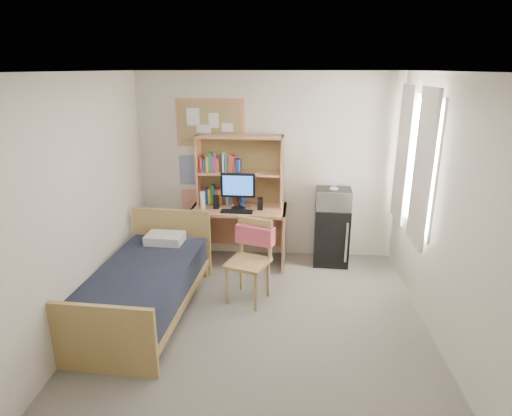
# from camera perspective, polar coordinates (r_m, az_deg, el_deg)

# --- Properties ---
(floor) EXTENTS (3.60, 4.20, 0.02)m
(floor) POSITION_cam_1_polar(r_m,az_deg,el_deg) (4.62, 0.15, -16.71)
(floor) COLOR gray
(floor) RESTS_ON ground
(ceiling) EXTENTS (3.60, 4.20, 0.02)m
(ceiling) POSITION_cam_1_polar(r_m,az_deg,el_deg) (3.79, 0.19, 17.72)
(ceiling) COLOR white
(ceiling) RESTS_ON wall_back
(wall_back) EXTENTS (3.60, 0.04, 2.60)m
(wall_back) POSITION_cam_1_polar(r_m,az_deg,el_deg) (6.03, 1.49, 5.42)
(wall_back) COLOR silver
(wall_back) RESTS_ON floor
(wall_front) EXTENTS (3.60, 0.04, 2.60)m
(wall_front) POSITION_cam_1_polar(r_m,az_deg,el_deg) (2.16, -3.75, -19.93)
(wall_front) COLOR silver
(wall_front) RESTS_ON floor
(wall_left) EXTENTS (0.04, 4.20, 2.60)m
(wall_left) POSITION_cam_1_polar(r_m,az_deg,el_deg) (4.50, -23.36, -0.56)
(wall_left) COLOR silver
(wall_left) RESTS_ON floor
(wall_right) EXTENTS (0.04, 4.20, 2.60)m
(wall_right) POSITION_cam_1_polar(r_m,az_deg,el_deg) (4.30, 24.90, -1.61)
(wall_right) COLOR silver
(wall_right) RESTS_ON floor
(window_unit) EXTENTS (0.10, 1.40, 1.70)m
(window_unit) POSITION_cam_1_polar(r_m,az_deg,el_deg) (5.30, 20.42, 5.83)
(window_unit) COLOR white
(window_unit) RESTS_ON wall_right
(curtain_left) EXTENTS (0.04, 0.55, 1.70)m
(curtain_left) POSITION_cam_1_polar(r_m,az_deg,el_deg) (4.92, 21.33, 4.83)
(curtain_left) COLOR white
(curtain_left) RESTS_ON wall_right
(curtain_right) EXTENTS (0.04, 0.55, 1.70)m
(curtain_right) POSITION_cam_1_polar(r_m,az_deg,el_deg) (5.67, 19.05, 6.71)
(curtain_right) COLOR white
(curtain_right) RESTS_ON wall_right
(bulletin_board) EXTENTS (0.94, 0.03, 0.64)m
(bulletin_board) POSITION_cam_1_polar(r_m,az_deg,el_deg) (5.99, -6.08, 11.26)
(bulletin_board) COLOR #A48B56
(bulletin_board) RESTS_ON wall_back
(poster_wave) EXTENTS (0.30, 0.01, 0.42)m
(poster_wave) POSITION_cam_1_polar(r_m,az_deg,el_deg) (6.18, -8.80, 5.04)
(poster_wave) COLOR #263E98
(poster_wave) RESTS_ON wall_back
(poster_japan) EXTENTS (0.28, 0.01, 0.36)m
(poster_japan) POSITION_cam_1_polar(r_m,az_deg,el_deg) (6.30, -8.60, 0.88)
(poster_japan) COLOR #F44A2B
(poster_japan) RESTS_ON wall_back
(desk) EXTENTS (1.31, 0.69, 0.81)m
(desk) POSITION_cam_1_polar(r_m,az_deg,el_deg) (6.00, -2.25, -3.63)
(desk) COLOR tan
(desk) RESTS_ON floor
(desk_chair) EXTENTS (0.63, 0.63, 0.98)m
(desk_chair) POSITION_cam_1_polar(r_m,az_deg,el_deg) (4.99, -1.10, -7.25)
(desk_chair) COLOR tan
(desk_chair) RESTS_ON floor
(mini_fridge) EXTENTS (0.50, 0.50, 0.81)m
(mini_fridge) POSITION_cam_1_polar(r_m,az_deg,el_deg) (6.08, 9.99, -3.59)
(mini_fridge) COLOR black
(mini_fridge) RESTS_ON floor
(bed) EXTENTS (1.12, 2.04, 0.55)m
(bed) POSITION_cam_1_polar(r_m,az_deg,el_deg) (4.99, -14.65, -10.65)
(bed) COLOR black
(bed) RESTS_ON floor
(hutch) EXTENTS (1.19, 0.34, 0.97)m
(hutch) POSITION_cam_1_polar(r_m,az_deg,el_deg) (5.87, -2.16, 4.99)
(hutch) COLOR tan
(hutch) RESTS_ON desk
(monitor) EXTENTS (0.46, 0.05, 0.49)m
(monitor) POSITION_cam_1_polar(r_m,az_deg,el_deg) (5.73, -2.41, 2.20)
(monitor) COLOR black
(monitor) RESTS_ON desk
(keyboard) EXTENTS (0.43, 0.15, 0.02)m
(keyboard) POSITION_cam_1_polar(r_m,az_deg,el_deg) (5.67, -2.57, -0.47)
(keyboard) COLOR black
(keyboard) RESTS_ON desk
(speaker_left) EXTENTS (0.08, 0.08, 0.18)m
(speaker_left) POSITION_cam_1_polar(r_m,az_deg,el_deg) (5.82, -5.31, 0.80)
(speaker_left) COLOR black
(speaker_left) RESTS_ON desk
(speaker_right) EXTENTS (0.07, 0.07, 0.17)m
(speaker_right) POSITION_cam_1_polar(r_m,az_deg,el_deg) (5.74, 0.58, 0.58)
(speaker_right) COLOR black
(speaker_right) RESTS_ON desk
(water_bottle) EXTENTS (0.07, 0.07, 0.24)m
(water_bottle) POSITION_cam_1_polar(r_m,az_deg,el_deg) (5.81, -7.14, 1.02)
(water_bottle) COLOR silver
(water_bottle) RESTS_ON desk
(hoodie) EXTENTS (0.48, 0.30, 0.22)m
(hoodie) POSITION_cam_1_polar(r_m,az_deg,el_deg) (5.05, -0.13, -3.60)
(hoodie) COLOR #CE4E62
(hoodie) RESTS_ON desk_chair
(microwave) EXTENTS (0.49, 0.38, 0.27)m
(microwave) POSITION_cam_1_polar(r_m,az_deg,el_deg) (5.88, 10.29, 1.23)
(microwave) COLOR #B9B9BE
(microwave) RESTS_ON mini_fridge
(desk_fan) EXTENTS (0.23, 0.23, 0.28)m
(desk_fan) POSITION_cam_1_polar(r_m,az_deg,el_deg) (5.81, 10.44, 3.82)
(desk_fan) COLOR silver
(desk_fan) RESTS_ON microwave
(pillow) EXTENTS (0.48, 0.35, 0.11)m
(pillow) POSITION_cam_1_polar(r_m,az_deg,el_deg) (5.49, -12.05, -3.97)
(pillow) COLOR silver
(pillow) RESTS_ON bed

